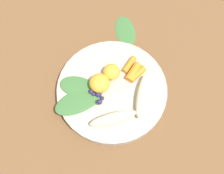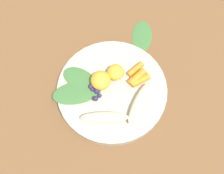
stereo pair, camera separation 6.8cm
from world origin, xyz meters
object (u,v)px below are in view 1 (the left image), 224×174
bowl (112,91)px  orange_segment_near (100,83)px  kale_leaf_stray (125,31)px  banana_peeled_right (115,118)px  banana_peeled_left (142,96)px

bowl → orange_segment_near: 0.04m
bowl → kale_leaf_stray: bowl is taller
bowl → banana_peeled_right: size_ratio=2.44×
orange_segment_near → banana_peeled_right: bearing=-158.6°
orange_segment_near → kale_leaf_stray: bearing=-22.6°
banana_peeled_right → kale_leaf_stray: (0.26, -0.04, -0.04)m
banana_peeled_left → kale_leaf_stray: 0.22m
banana_peeled_right → orange_segment_near: size_ratio=2.26×
bowl → orange_segment_near: size_ratio=5.51×
bowl → orange_segment_near: bearing=75.5°
banana_peeled_right → kale_leaf_stray: bearing=68.0°
bowl → orange_segment_near: orange_segment_near is taller
bowl → kale_leaf_stray: bearing=-13.3°
banana_peeled_right → kale_leaf_stray: 0.27m
bowl → banana_peeled_left: (-0.03, -0.07, 0.03)m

